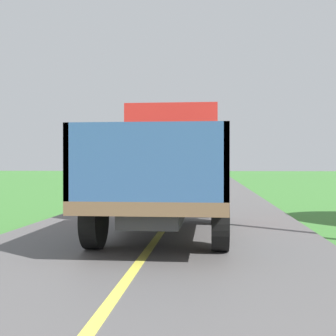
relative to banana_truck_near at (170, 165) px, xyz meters
name	(u,v)px	position (x,y,z in m)	size (l,w,h in m)	color
banana_truck_near	(170,165)	(0.00, 0.00, 0.00)	(2.38, 5.82, 2.80)	#2D2D30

